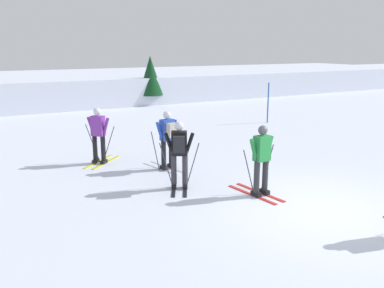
% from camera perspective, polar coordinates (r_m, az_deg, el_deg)
% --- Properties ---
extents(ground_plane, '(120.00, 120.00, 0.00)m').
position_cam_1_polar(ground_plane, '(9.52, 17.11, -8.67)').
color(ground_plane, silver).
extents(far_snow_ridge, '(80.00, 7.18, 1.64)m').
position_cam_1_polar(far_snow_ridge, '(27.19, -14.71, 7.37)').
color(far_snow_ridge, silver).
rests_on(far_snow_ridge, ground).
extents(skier_black, '(1.08, 1.59, 1.71)m').
position_cam_1_polar(skier_black, '(10.08, -1.78, -1.11)').
color(skier_black, black).
rests_on(skier_black, ground).
extents(skier_green, '(1.00, 1.63, 1.71)m').
position_cam_1_polar(skier_green, '(9.76, 9.62, -2.02)').
color(skier_green, red).
rests_on(skier_green, ground).
extents(skier_blue, '(0.98, 1.64, 1.71)m').
position_cam_1_polar(skier_blue, '(11.72, -3.40, 0.94)').
color(skier_blue, silver).
rests_on(skier_blue, ground).
extents(skier_purple, '(1.41, 1.37, 1.71)m').
position_cam_1_polar(skier_purple, '(12.63, -12.87, 1.35)').
color(skier_purple, gold).
rests_on(skier_purple, ground).
extents(trail_marker_pole, '(0.06, 0.06, 1.86)m').
position_cam_1_polar(trail_marker_pole, '(19.45, 10.53, 5.66)').
color(trail_marker_pole, '#1E56AD').
rests_on(trail_marker_pole, ground).
extents(conifer_far_left, '(1.48, 1.48, 2.95)m').
position_cam_1_polar(conifer_far_left, '(25.05, -5.80, 9.43)').
color(conifer_far_left, '#513823').
rests_on(conifer_far_left, ground).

